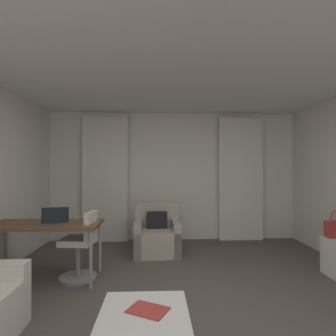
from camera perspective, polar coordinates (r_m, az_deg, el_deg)
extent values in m
plane|color=#564C47|center=(3.07, 5.06, -28.24)|extent=(12.00, 12.00, 0.00)
cube|color=silver|center=(5.73, 1.09, -1.68)|extent=(5.12, 0.06, 2.60)
cube|color=white|center=(2.96, 5.03, 23.46)|extent=(5.12, 6.12, 0.06)
cube|color=silver|center=(5.68, -12.81, -2.19)|extent=(0.90, 0.06, 2.50)
cube|color=silver|center=(5.85, 14.75, -2.13)|extent=(0.90, 0.06, 2.50)
cube|color=#B2A899|center=(4.91, -2.27, -14.82)|extent=(0.79, 0.79, 0.41)
cube|color=#B2A899|center=(5.13, -2.38, -9.39)|extent=(0.77, 0.16, 0.43)
cube|color=#B2A899|center=(4.91, 1.60, -13.97)|extent=(0.14, 0.77, 0.55)
cube|color=#B2A899|center=(4.89, -6.16, -14.03)|extent=(0.14, 0.77, 0.55)
cube|color=black|center=(4.95, -2.31, -11.06)|extent=(0.37, 0.21, 0.37)
cube|color=brown|center=(3.99, -23.90, -10.61)|extent=(1.39, 0.64, 0.04)
cylinder|color=#99999E|center=(4.57, -30.39, -14.00)|extent=(0.04, 0.04, 0.70)
cylinder|color=#99999E|center=(4.15, -13.82, -15.47)|extent=(0.04, 0.04, 0.70)
cylinder|color=#99999E|center=(3.64, -15.60, -17.66)|extent=(0.04, 0.04, 0.70)
cylinder|color=gray|center=(4.01, -18.01, -17.79)|extent=(0.06, 0.06, 0.46)
cylinder|color=gray|center=(4.08, -18.01, -20.60)|extent=(0.48, 0.48, 0.04)
cube|color=silver|center=(3.94, -18.00, -14.04)|extent=(0.44, 0.44, 0.08)
cube|color=silver|center=(3.84, -15.58, -11.21)|extent=(0.10, 0.36, 0.34)
cube|color=#ADADB2|center=(3.93, -22.06, -10.33)|extent=(0.37, 0.30, 0.02)
cube|color=black|center=(3.81, -22.17, -9.00)|extent=(0.32, 0.14, 0.20)
cube|color=#B73833|center=(2.27, -4.15, -27.11)|extent=(0.34, 0.31, 0.01)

